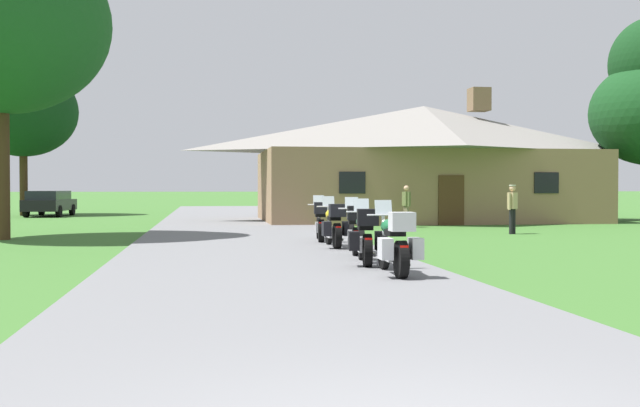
# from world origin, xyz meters

# --- Properties ---
(ground_plane) EXTENTS (500.00, 500.00, 0.00)m
(ground_plane) POSITION_xyz_m (0.00, 20.00, 0.00)
(ground_plane) COLOR #386628
(asphalt_driveway) EXTENTS (6.40, 80.00, 0.06)m
(asphalt_driveway) POSITION_xyz_m (0.00, 18.00, 0.03)
(asphalt_driveway) COLOR slate
(asphalt_driveway) RESTS_ON ground
(motorcycle_green_nearest_to_camera) EXTENTS (0.74, 2.08, 1.30)m
(motorcycle_green_nearest_to_camera) POSITION_xyz_m (2.07, 8.75, 0.61)
(motorcycle_green_nearest_to_camera) COLOR black
(motorcycle_green_nearest_to_camera) RESTS_ON asphalt_driveway
(motorcycle_green_second_in_row) EXTENTS (0.88, 2.08, 1.30)m
(motorcycle_green_second_in_row) POSITION_xyz_m (1.94, 10.65, 0.61)
(motorcycle_green_second_in_row) COLOR black
(motorcycle_green_second_in_row) RESTS_ON asphalt_driveway
(motorcycle_white_third_in_row) EXTENTS (0.73, 2.08, 1.30)m
(motorcycle_white_third_in_row) POSITION_xyz_m (2.21, 13.15, 0.62)
(motorcycle_white_third_in_row) COLOR black
(motorcycle_white_third_in_row) RESTS_ON asphalt_driveway
(motorcycle_yellow_fourth_in_row) EXTENTS (0.73, 2.08, 1.30)m
(motorcycle_yellow_fourth_in_row) POSITION_xyz_m (2.05, 14.99, 0.61)
(motorcycle_yellow_fourth_in_row) COLOR black
(motorcycle_yellow_fourth_in_row) RESTS_ON asphalt_driveway
(motorcycle_yellow_farthest_in_row) EXTENTS (0.69, 2.08, 1.30)m
(motorcycle_yellow_farthest_in_row) POSITION_xyz_m (2.05, 17.35, 0.62)
(motorcycle_yellow_farthest_in_row) COLOR black
(motorcycle_yellow_farthest_in_row) RESTS_ON asphalt_driveway
(stone_lodge) EXTENTS (16.01, 8.55, 6.32)m
(stone_lodge) POSITION_xyz_m (8.99, 30.49, 2.79)
(stone_lodge) COLOR #896B4C
(stone_lodge) RESTS_ON ground
(bystander_olive_shirt_near_lodge) EXTENTS (0.28, 0.54, 1.67)m
(bystander_olive_shirt_near_lodge) POSITION_xyz_m (6.71, 25.19, 0.93)
(bystander_olive_shirt_near_lodge) COLOR #75664C
(bystander_olive_shirt_near_lodge) RESTS_ON ground
(bystander_tan_shirt_beside_signpost) EXTENTS (0.43, 0.40, 1.69)m
(bystander_tan_shirt_beside_signpost) POSITION_xyz_m (9.15, 20.42, 0.95)
(bystander_tan_shirt_beside_signpost) COLOR black
(bystander_tan_shirt_beside_signpost) RESTS_ON ground
(tree_left_far) EXTENTS (6.05, 6.05, 10.59)m
(tree_left_far) POSITION_xyz_m (-11.41, 40.86, 6.62)
(tree_left_far) COLOR #422D19
(tree_left_far) RESTS_ON ground
(parked_black_suv_far_left) EXTENTS (2.16, 4.72, 1.40)m
(parked_black_suv_far_left) POSITION_xyz_m (-9.67, 39.12, 0.78)
(parked_black_suv_far_left) COLOR black
(parked_black_suv_far_left) RESTS_ON ground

